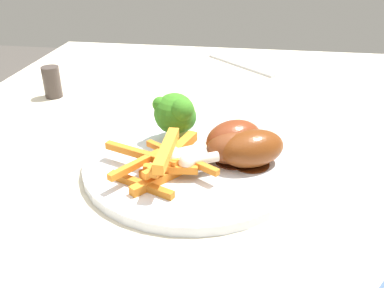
{
  "coord_description": "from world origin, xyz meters",
  "views": [
    {
      "loc": [
        0.47,
        0.04,
        0.98
      ],
      "look_at": [
        0.03,
        -0.03,
        0.74
      ],
      "focal_mm": 38.6,
      "sensor_mm": 36.0,
      "label": 1
    }
  ],
  "objects_px": {
    "chicken_drumstick_extra": "(228,148)",
    "pepper_shaker": "(52,82)",
    "carrot_fries_pile": "(166,160)",
    "fork": "(240,65)",
    "chicken_drumstick_near": "(248,149)",
    "chicken_drumstick_far": "(230,140)",
    "dining_table": "(214,216)",
    "broccoli_floret_front": "(175,113)",
    "broccoli_floret_middle": "(180,118)",
    "dinner_plate": "(192,162)"
  },
  "relations": [
    {
      "from": "chicken_drumstick_extra",
      "to": "pepper_shaker",
      "type": "bearing_deg",
      "value": -122.19
    },
    {
      "from": "carrot_fries_pile",
      "to": "fork",
      "type": "height_order",
      "value": "carrot_fries_pile"
    },
    {
      "from": "chicken_drumstick_near",
      "to": "fork",
      "type": "bearing_deg",
      "value": -176.15
    },
    {
      "from": "chicken_drumstick_far",
      "to": "fork",
      "type": "xyz_separation_m",
      "value": [
        -0.41,
        -0.01,
        -0.03
      ]
    },
    {
      "from": "dining_table",
      "to": "chicken_drumstick_far",
      "type": "height_order",
      "value": "chicken_drumstick_far"
    },
    {
      "from": "broccoli_floret_front",
      "to": "chicken_drumstick_near",
      "type": "relative_size",
      "value": 0.51
    },
    {
      "from": "broccoli_floret_front",
      "to": "pepper_shaker",
      "type": "xyz_separation_m",
      "value": [
        -0.15,
        -0.25,
        -0.02
      ]
    },
    {
      "from": "broccoli_floret_front",
      "to": "broccoli_floret_middle",
      "type": "xyz_separation_m",
      "value": [
        -0.0,
        0.01,
        -0.01
      ]
    },
    {
      "from": "carrot_fries_pile",
      "to": "chicken_drumstick_extra",
      "type": "relative_size",
      "value": 1.25
    },
    {
      "from": "dinner_plate",
      "to": "carrot_fries_pile",
      "type": "height_order",
      "value": "carrot_fries_pile"
    },
    {
      "from": "chicken_drumstick_far",
      "to": "dinner_plate",
      "type": "bearing_deg",
      "value": -76.22
    },
    {
      "from": "fork",
      "to": "dining_table",
      "type": "bearing_deg",
      "value": -48.36
    },
    {
      "from": "chicken_drumstick_near",
      "to": "chicken_drumstick_far",
      "type": "xyz_separation_m",
      "value": [
        -0.02,
        -0.02,
        0.0
      ]
    },
    {
      "from": "chicken_drumstick_extra",
      "to": "fork",
      "type": "bearing_deg",
      "value": -179.26
    },
    {
      "from": "chicken_drumstick_far",
      "to": "broccoli_floret_middle",
      "type": "bearing_deg",
      "value": -117.39
    },
    {
      "from": "broccoli_floret_middle",
      "to": "carrot_fries_pile",
      "type": "height_order",
      "value": "broccoli_floret_middle"
    },
    {
      "from": "broccoli_floret_front",
      "to": "dining_table",
      "type": "bearing_deg",
      "value": 75.0
    },
    {
      "from": "broccoli_floret_front",
      "to": "chicken_drumstick_near",
      "type": "height_order",
      "value": "broccoli_floret_front"
    },
    {
      "from": "carrot_fries_pile",
      "to": "fork",
      "type": "relative_size",
      "value": 0.75
    },
    {
      "from": "chicken_drumstick_extra",
      "to": "broccoli_floret_middle",
      "type": "bearing_deg",
      "value": -126.29
    },
    {
      "from": "chicken_drumstick_far",
      "to": "chicken_drumstick_extra",
      "type": "bearing_deg",
      "value": -4.6
    },
    {
      "from": "dinner_plate",
      "to": "chicken_drumstick_far",
      "type": "distance_m",
      "value": 0.06
    },
    {
      "from": "broccoli_floret_middle",
      "to": "pepper_shaker",
      "type": "bearing_deg",
      "value": -121.03
    },
    {
      "from": "dinner_plate",
      "to": "chicken_drumstick_extra",
      "type": "distance_m",
      "value": 0.05
    },
    {
      "from": "chicken_drumstick_near",
      "to": "chicken_drumstick_far",
      "type": "height_order",
      "value": "chicken_drumstick_far"
    },
    {
      "from": "dining_table",
      "to": "pepper_shaker",
      "type": "distance_m",
      "value": 0.37
    },
    {
      "from": "chicken_drumstick_far",
      "to": "carrot_fries_pile",
      "type": "bearing_deg",
      "value": -55.54
    },
    {
      "from": "dining_table",
      "to": "chicken_drumstick_far",
      "type": "bearing_deg",
      "value": 44.64
    },
    {
      "from": "dining_table",
      "to": "carrot_fries_pile",
      "type": "bearing_deg",
      "value": -37.09
    },
    {
      "from": "pepper_shaker",
      "to": "broccoli_floret_middle",
      "type": "bearing_deg",
      "value": 58.97
    },
    {
      "from": "fork",
      "to": "chicken_drumstick_near",
      "type": "bearing_deg",
      "value": -42.69
    },
    {
      "from": "broccoli_floret_middle",
      "to": "chicken_drumstick_far",
      "type": "bearing_deg",
      "value": 62.61
    },
    {
      "from": "broccoli_floret_front",
      "to": "carrot_fries_pile",
      "type": "xyz_separation_m",
      "value": [
        0.08,
        0.0,
        -0.02
      ]
    },
    {
      "from": "chicken_drumstick_near",
      "to": "fork",
      "type": "relative_size",
      "value": 0.68
    },
    {
      "from": "carrot_fries_pile",
      "to": "fork",
      "type": "bearing_deg",
      "value": 172.14
    },
    {
      "from": "broccoli_floret_middle",
      "to": "chicken_drumstick_near",
      "type": "bearing_deg",
      "value": 59.91
    },
    {
      "from": "dinner_plate",
      "to": "fork",
      "type": "bearing_deg",
      "value": 174.77
    },
    {
      "from": "dining_table",
      "to": "broccoli_floret_middle",
      "type": "relative_size",
      "value": 19.86
    },
    {
      "from": "chicken_drumstick_far",
      "to": "fork",
      "type": "bearing_deg",
      "value": -179.08
    },
    {
      "from": "dinner_plate",
      "to": "pepper_shaker",
      "type": "bearing_deg",
      "value": -125.79
    },
    {
      "from": "carrot_fries_pile",
      "to": "pepper_shaker",
      "type": "relative_size",
      "value": 2.64
    },
    {
      "from": "dinner_plate",
      "to": "broccoli_floret_front",
      "type": "bearing_deg",
      "value": -147.79
    },
    {
      "from": "dinner_plate",
      "to": "chicken_drumstick_far",
      "type": "bearing_deg",
      "value": 103.78
    },
    {
      "from": "carrot_fries_pile",
      "to": "chicken_drumstick_extra",
      "type": "height_order",
      "value": "carrot_fries_pile"
    },
    {
      "from": "broccoli_floret_front",
      "to": "chicken_drumstick_far",
      "type": "relative_size",
      "value": 0.55
    },
    {
      "from": "chicken_drumstick_near",
      "to": "pepper_shaker",
      "type": "height_order",
      "value": "chicken_drumstick_near"
    },
    {
      "from": "chicken_drumstick_far",
      "to": "chicken_drumstick_extra",
      "type": "xyz_separation_m",
      "value": [
        0.01,
        -0.0,
        -0.0
      ]
    },
    {
      "from": "chicken_drumstick_extra",
      "to": "carrot_fries_pile",
      "type": "bearing_deg",
      "value": -63.62
    },
    {
      "from": "dining_table",
      "to": "chicken_drumstick_near",
      "type": "relative_size",
      "value": 8.4
    },
    {
      "from": "carrot_fries_pile",
      "to": "chicken_drumstick_far",
      "type": "height_order",
      "value": "chicken_drumstick_far"
    }
  ]
}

